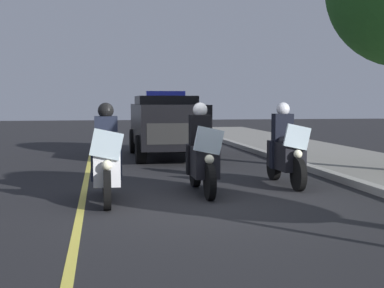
{
  "coord_description": "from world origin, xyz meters",
  "views": [
    {
      "loc": [
        8.96,
        -1.77,
        1.75
      ],
      "look_at": [
        -1.41,
        0.0,
        0.9
      ],
      "focal_mm": 50.11,
      "sensor_mm": 36.0,
      "label": 1
    }
  ],
  "objects_px": {
    "police_motorcycle_lead_right": "(202,156)",
    "police_motorcycle_trailing": "(285,152)",
    "police_suv": "(166,123)",
    "police_motorcycle_lead_left": "(106,161)"
  },
  "relations": [
    {
      "from": "police_motorcycle_lead_right",
      "to": "police_motorcycle_trailing",
      "type": "distance_m",
      "value": 1.99
    },
    {
      "from": "police_motorcycle_lead_right",
      "to": "police_motorcycle_trailing",
      "type": "bearing_deg",
      "value": 108.56
    },
    {
      "from": "police_motorcycle_trailing",
      "to": "police_suv",
      "type": "bearing_deg",
      "value": -163.22
    },
    {
      "from": "police_motorcycle_lead_left",
      "to": "police_suv",
      "type": "distance_m",
      "value": 7.35
    },
    {
      "from": "police_suv",
      "to": "police_motorcycle_trailing",
      "type": "bearing_deg",
      "value": 16.78
    },
    {
      "from": "police_motorcycle_lead_left",
      "to": "police_motorcycle_lead_right",
      "type": "xyz_separation_m",
      "value": [
        -0.57,
        1.79,
        0.0
      ]
    },
    {
      "from": "police_motorcycle_lead_right",
      "to": "police_motorcycle_trailing",
      "type": "height_order",
      "value": "same"
    },
    {
      "from": "police_motorcycle_lead_left",
      "to": "police_suv",
      "type": "xyz_separation_m",
      "value": [
        -7.09,
        1.9,
        0.37
      ]
    },
    {
      "from": "police_motorcycle_lead_left",
      "to": "police_motorcycle_lead_right",
      "type": "height_order",
      "value": "same"
    },
    {
      "from": "police_suv",
      "to": "police_motorcycle_lead_right",
      "type": "bearing_deg",
      "value": -0.93
    }
  ]
}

